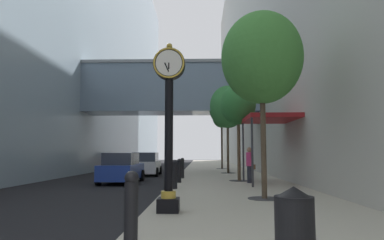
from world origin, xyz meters
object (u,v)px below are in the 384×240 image
(car_red_trailing, at_px, (144,160))
(street_tree_mid_near, at_px, (238,105))
(car_blue_far, at_px, (122,168))
(bollard_fifth, at_px, (179,170))
(bollard_sixth, at_px, (182,168))
(car_white_mid, at_px, (146,164))
(bollard_third, at_px, (168,179))
(street_clock, at_px, (169,117))
(street_tree_far, at_px, (222,118))
(bollard_fourth, at_px, (175,174))
(street_tree_near, at_px, (262,58))
(bollard_nearest, at_px, (131,208))
(car_silver_near, at_px, (144,162))
(trash_bin, at_px, (295,226))
(street_tree_mid_far, at_px, (228,107))
(pedestrian_walking, at_px, (250,164))

(car_red_trailing, bearing_deg, street_tree_mid_near, -68.35)
(street_tree_mid_near, distance_m, car_blue_far, 7.33)
(bollard_fifth, bearing_deg, car_red_trailing, 103.57)
(bollard_sixth, xyz_separation_m, car_white_mid, (-2.94, 4.66, 0.04))
(bollard_third, height_order, car_red_trailing, car_red_trailing)
(car_white_mid, bearing_deg, street_clock, -78.95)
(street_clock, height_order, street_tree_far, street_tree_far)
(bollard_fourth, bearing_deg, bollard_sixth, 90.00)
(car_blue_far, relative_size, car_red_trailing, 1.03)
(street_tree_near, xyz_separation_m, car_white_mid, (-6.13, 13.80, -4.05))
(bollard_nearest, distance_m, bollard_fourth, 9.10)
(bollard_third, bearing_deg, car_red_trailing, 100.86)
(street_tree_far, relative_size, car_silver_near, 1.37)
(trash_bin, height_order, car_white_mid, car_white_mid)
(bollard_third, xyz_separation_m, car_red_trailing, (-5.68, 29.60, 0.05))
(street_tree_mid_near, height_order, street_tree_far, street_tree_far)
(trash_bin, relative_size, car_blue_far, 0.23)
(bollard_third, xyz_separation_m, bollard_sixth, (0.00, 9.10, 0.00))
(street_tree_mid_far, bearing_deg, car_red_trailing, 120.54)
(street_clock, xyz_separation_m, pedestrian_walking, (3.32, 8.60, -1.46))
(street_clock, distance_m, bollard_fifth, 8.90)
(street_tree_near, height_order, street_tree_mid_far, street_tree_mid_far)
(street_clock, distance_m, bollard_third, 3.20)
(street_clock, height_order, bollard_sixth, street_clock)
(street_clock, height_order, car_white_mid, street_clock)
(street_tree_mid_near, distance_m, trash_bin, 14.56)
(bollard_nearest, relative_size, bollard_sixth, 1.00)
(car_blue_far, bearing_deg, street_tree_mid_far, 47.86)
(street_tree_mid_far, bearing_deg, street_clock, -99.64)
(street_tree_mid_far, height_order, car_silver_near, street_tree_mid_far)
(street_tree_near, height_order, car_red_trailing, street_tree_near)
(bollard_fourth, height_order, street_tree_near, street_tree_near)
(bollard_nearest, bearing_deg, street_tree_mid_near, 76.57)
(bollard_fifth, height_order, car_blue_far, car_blue_far)
(bollard_nearest, height_order, bollard_third, same)
(bollard_fifth, xyz_separation_m, street_tree_near, (3.19, -6.11, 4.09))
(bollard_sixth, bearing_deg, bollard_nearest, -90.00)
(street_clock, distance_m, bollard_fourth, 5.96)
(bollard_nearest, relative_size, street_tree_mid_far, 0.18)
(street_tree_far, xyz_separation_m, car_blue_far, (-6.45, -14.44, -4.30))
(street_clock, relative_size, car_red_trailing, 1.01)
(street_clock, relative_size, car_white_mid, 1.05)
(street_tree_far, bearing_deg, car_blue_far, -114.08)
(bollard_sixth, bearing_deg, bollard_third, -90.00)
(pedestrian_walking, bearing_deg, street_tree_mid_near, 106.63)
(bollard_fourth, relative_size, pedestrian_walking, 0.68)
(street_tree_near, distance_m, pedestrian_walking, 7.09)
(bollard_sixth, bearing_deg, car_white_mid, 122.28)
(bollard_third, distance_m, street_tree_mid_near, 8.67)
(street_clock, xyz_separation_m, bollard_fifth, (-0.26, 8.71, -1.79))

